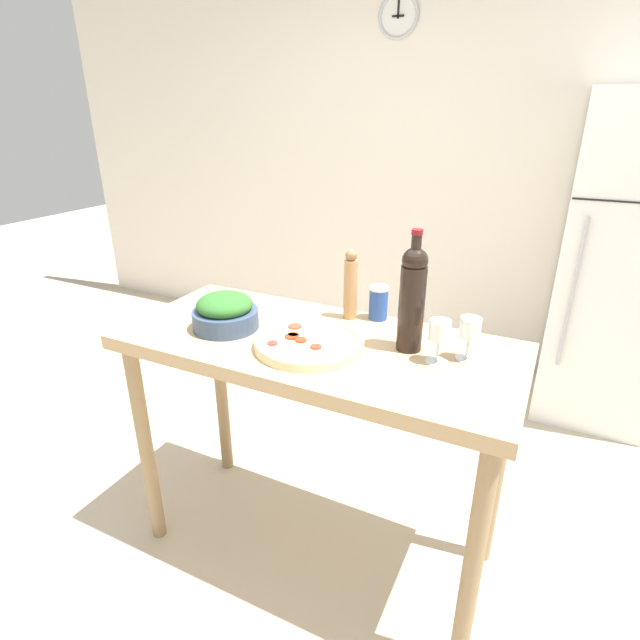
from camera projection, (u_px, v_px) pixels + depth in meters
The scene contains 11 objects.
ground_plane at pixel (317, 544), 2.05m from camera, with size 14.00×14.00×0.00m, color #BCAD93.
wall_back at pixel (456, 167), 3.20m from camera, with size 6.40×0.08×2.60m.
refrigerator at pixel (620, 266), 2.66m from camera, with size 0.60×0.66×1.75m.
prep_counter at pixel (316, 372), 1.74m from camera, with size 1.36×0.60×0.93m.
wine_bottle at pixel (412, 297), 1.55m from camera, with size 0.08×0.08×0.39m.
wine_glass_near at pixel (439, 333), 1.50m from camera, with size 0.07×0.07×0.14m.
wine_glass_far at pixel (470, 330), 1.51m from camera, with size 0.07×0.07×0.14m.
pepper_mill at pixel (351, 286), 1.81m from camera, with size 0.05×0.05×0.26m.
salad_bowl at pixel (225, 312), 1.75m from camera, with size 0.23×0.23×0.13m.
homemade_pizza at pixel (309, 342), 1.62m from camera, with size 0.36×0.36×0.04m.
salt_canister at pixel (378, 303), 1.83m from camera, with size 0.07×0.07×0.13m.
Camera 1 is at (0.69, -1.36, 1.66)m, focal length 28.00 mm.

